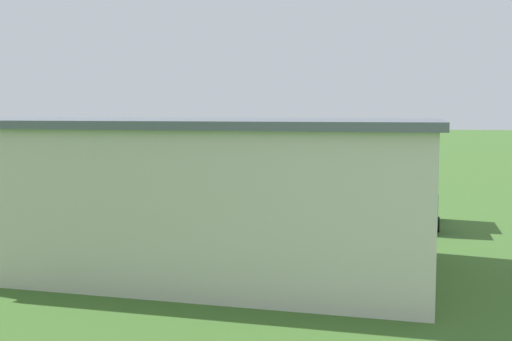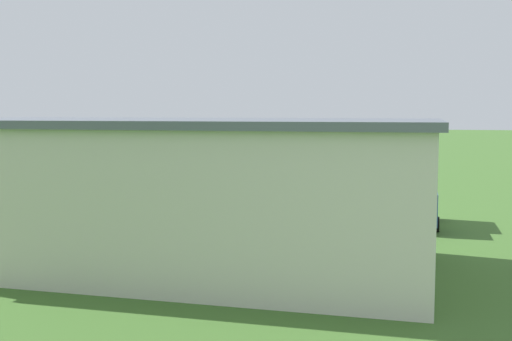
% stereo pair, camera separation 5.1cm
% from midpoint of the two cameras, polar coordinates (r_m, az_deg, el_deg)
% --- Properties ---
extents(ground_plane, '(400.00, 400.00, 0.00)m').
position_cam_midpoint_polar(ground_plane, '(67.32, 4.77, -1.02)').
color(ground_plane, '#3D6628').
extents(hangar, '(25.04, 12.65, 7.09)m').
position_cam_midpoint_polar(hangar, '(30.97, -7.25, -1.94)').
color(hangar, beige).
rests_on(hangar, ground_plane).
extents(biplane, '(7.82, 7.58, 4.20)m').
position_cam_midpoint_polar(biplane, '(66.17, 1.49, 1.45)').
color(biplane, silver).
extents(car_green, '(2.41, 4.82, 1.71)m').
position_cam_midpoint_polar(car_green, '(46.94, -20.20, -3.04)').
color(car_green, '#1E6B38').
rests_on(car_green, ground_plane).
extents(truck_flatbed_blue, '(2.53, 6.59, 3.05)m').
position_cam_midpoint_polar(truck_flatbed_blue, '(42.76, 14.50, -2.63)').
color(truck_flatbed_blue, '#2D4C8C').
rests_on(truck_flatbed_blue, ground_plane).
extents(person_walking_on_apron, '(0.52, 0.52, 1.73)m').
position_cam_midpoint_polar(person_walking_on_apron, '(44.17, -17.43, -3.48)').
color(person_walking_on_apron, navy).
rests_on(person_walking_on_apron, ground_plane).
extents(person_by_parked_cars, '(0.41, 0.41, 1.57)m').
position_cam_midpoint_polar(person_by_parked_cars, '(46.21, -0.33, -2.96)').
color(person_by_parked_cars, navy).
rests_on(person_by_parked_cars, ground_plane).
extents(person_at_fence_line, '(0.52, 0.52, 1.61)m').
position_cam_midpoint_polar(person_at_fence_line, '(45.82, -15.68, -3.21)').
color(person_at_fence_line, '#33723F').
rests_on(person_at_fence_line, ground_plane).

